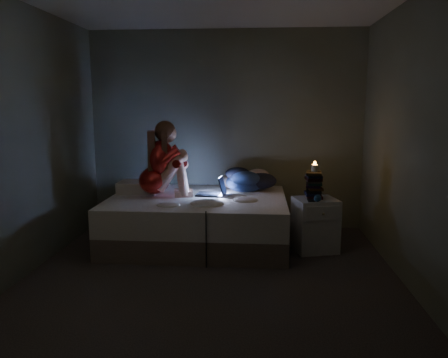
# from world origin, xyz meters

# --- Properties ---
(floor) EXTENTS (3.60, 3.80, 0.02)m
(floor) POSITION_xyz_m (0.00, 0.00, -0.01)
(floor) COLOR black
(floor) RESTS_ON ground
(wall_back) EXTENTS (3.60, 0.02, 2.60)m
(wall_back) POSITION_xyz_m (0.00, 1.91, 1.30)
(wall_back) COLOR #4D5242
(wall_back) RESTS_ON ground
(wall_front) EXTENTS (3.60, 0.02, 2.60)m
(wall_front) POSITION_xyz_m (0.00, -1.91, 1.30)
(wall_front) COLOR #4D5242
(wall_front) RESTS_ON ground
(wall_left) EXTENTS (0.02, 3.80, 2.60)m
(wall_left) POSITION_xyz_m (-1.81, 0.00, 1.30)
(wall_left) COLOR #4D5242
(wall_left) RESTS_ON ground
(wall_right) EXTENTS (0.02, 3.80, 2.60)m
(wall_right) POSITION_xyz_m (1.81, 0.00, 1.30)
(wall_right) COLOR #4D5242
(wall_right) RESTS_ON ground
(bed) EXTENTS (2.06, 1.54, 0.57)m
(bed) POSITION_xyz_m (-0.27, 1.10, 0.28)
(bed) COLOR beige
(bed) RESTS_ON ground
(pillow) EXTENTS (0.48, 0.34, 0.14)m
(pillow) POSITION_xyz_m (-1.03, 1.29, 0.63)
(pillow) COLOR white
(pillow) RESTS_ON bed
(woman) EXTENTS (0.62, 0.47, 0.89)m
(woman) POSITION_xyz_m (-0.78, 1.09, 1.01)
(woman) COLOR maroon
(woman) RESTS_ON bed
(laptop) EXTENTS (0.36, 0.27, 0.24)m
(laptop) POSITION_xyz_m (-0.13, 1.19, 0.69)
(laptop) COLOR black
(laptop) RESTS_ON bed
(clothes_pile) EXTENTS (0.60, 0.53, 0.31)m
(clothes_pile) POSITION_xyz_m (0.28, 1.52, 0.72)
(clothes_pile) COLOR navy
(clothes_pile) RESTS_ON bed
(nightstand) EXTENTS (0.54, 0.50, 0.60)m
(nightstand) POSITION_xyz_m (1.09, 0.94, 0.30)
(nightstand) COLOR silver
(nightstand) RESTS_ON ground
(book_stack) EXTENTS (0.19, 0.25, 0.31)m
(book_stack) POSITION_xyz_m (1.07, 0.98, 0.75)
(book_stack) COLOR black
(book_stack) RESTS_ON nightstand
(candle) EXTENTS (0.07, 0.07, 0.08)m
(candle) POSITION_xyz_m (1.07, 0.98, 0.95)
(candle) COLOR beige
(candle) RESTS_ON book_stack
(phone) EXTENTS (0.10, 0.15, 0.01)m
(phone) POSITION_xyz_m (0.99, 0.85, 0.61)
(phone) COLOR black
(phone) RESTS_ON nightstand
(blue_orb) EXTENTS (0.08, 0.08, 0.08)m
(blue_orb) POSITION_xyz_m (1.04, 0.79, 0.64)
(blue_orb) COLOR navy
(blue_orb) RESTS_ON nightstand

